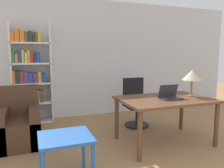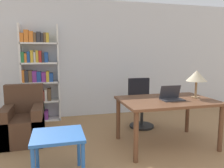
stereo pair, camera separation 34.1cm
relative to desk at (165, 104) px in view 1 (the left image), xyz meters
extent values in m
cube|color=silver|center=(-0.79, 2.06, 0.69)|extent=(8.00, 0.06, 2.70)
cube|color=brown|center=(0.00, 0.00, 0.07)|extent=(1.48, 0.98, 0.04)
cylinder|color=brown|center=(-0.68, -0.43, -0.30)|extent=(0.07, 0.07, 0.71)
cylinder|color=brown|center=(0.68, -0.43, -0.30)|extent=(0.07, 0.07, 0.71)
cylinder|color=brown|center=(-0.68, 0.43, -0.30)|extent=(0.07, 0.07, 0.71)
cylinder|color=brown|center=(0.68, 0.43, -0.30)|extent=(0.07, 0.07, 0.71)
cube|color=#2D2D33|center=(0.05, -0.08, 0.10)|extent=(0.34, 0.22, 0.02)
cube|color=#2D2D33|center=(0.05, 0.00, 0.21)|extent=(0.34, 0.07, 0.21)
cube|color=#19233D|center=(0.05, 0.00, 0.22)|extent=(0.31, 0.06, 0.18)
cylinder|color=olive|center=(0.53, 0.01, 0.10)|extent=(0.14, 0.14, 0.01)
cylinder|color=olive|center=(0.53, 0.01, 0.24)|extent=(0.04, 0.04, 0.26)
cone|color=#C6B793|center=(0.53, 0.01, 0.46)|extent=(0.33, 0.33, 0.17)
cylinder|color=black|center=(-0.04, 0.91, -0.64)|extent=(0.49, 0.49, 0.04)
cylinder|color=#262626|center=(-0.04, 0.91, -0.44)|extent=(0.06, 0.06, 0.36)
cube|color=black|center=(-0.04, 0.91, -0.21)|extent=(0.46, 0.46, 0.10)
cube|color=black|center=(-0.04, 1.10, 0.08)|extent=(0.44, 0.08, 0.48)
cube|color=#2356A3|center=(-1.70, -0.56, -0.13)|extent=(0.59, 0.54, 0.04)
cylinder|color=#2356A3|center=(-1.44, -0.80, -0.40)|extent=(0.04, 0.04, 0.51)
cylinder|color=#2356A3|center=(-1.96, -0.32, -0.40)|extent=(0.04, 0.04, 0.51)
cylinder|color=#2356A3|center=(-1.44, -0.32, -0.40)|extent=(0.04, 0.04, 0.51)
cube|color=#472D1E|center=(-2.25, 0.71, -0.44)|extent=(0.64, 0.74, 0.43)
cube|color=#472D1E|center=(-2.25, 1.00, 0.03)|extent=(0.64, 0.16, 0.51)
cube|color=#472D1E|center=(-2.49, 0.71, -0.35)|extent=(0.16, 0.74, 0.61)
cube|color=#472D1E|center=(-2.01, 0.71, -0.35)|extent=(0.16, 0.74, 0.61)
cube|color=white|center=(-2.40, 1.87, 0.38)|extent=(0.04, 0.28, 2.09)
cube|color=white|center=(-1.63, 1.87, 0.38)|extent=(0.04, 0.28, 2.09)
cube|color=white|center=(-2.02, 1.87, -0.64)|extent=(0.77, 0.28, 0.04)
cube|color=#333338|center=(-2.36, 1.87, -0.53)|extent=(0.05, 0.24, 0.20)
cube|color=gold|center=(-2.29, 1.87, -0.52)|extent=(0.08, 0.24, 0.21)
cube|color=#7F338C|center=(-2.22, 1.87, -0.50)|extent=(0.04, 0.24, 0.24)
cube|color=#333338|center=(-2.17, 1.87, -0.53)|extent=(0.05, 0.24, 0.18)
cube|color=#2D7F47|center=(-2.10, 1.87, -0.53)|extent=(0.07, 0.24, 0.19)
cube|color=#2D7F47|center=(-2.01, 1.87, -0.50)|extent=(0.08, 0.24, 0.25)
cube|color=#7F338C|center=(-1.93, 1.87, -0.53)|extent=(0.08, 0.24, 0.19)
cube|color=white|center=(-2.02, 1.87, -0.22)|extent=(0.77, 0.28, 0.04)
cube|color=#333338|center=(-2.36, 1.87, -0.11)|extent=(0.05, 0.24, 0.19)
cube|color=silver|center=(-2.31, 1.87, -0.11)|extent=(0.05, 0.24, 0.19)
cube|color=gold|center=(-2.23, 1.87, -0.08)|extent=(0.09, 0.24, 0.25)
cube|color=#B72D28|center=(-2.15, 1.87, -0.11)|extent=(0.08, 0.24, 0.19)
cube|color=#B72D28|center=(-2.07, 1.87, -0.11)|extent=(0.06, 0.24, 0.19)
cube|color=#B72D28|center=(-1.99, 1.87, -0.11)|extent=(0.08, 0.24, 0.20)
cube|color=silver|center=(-1.92, 1.87, -0.08)|extent=(0.05, 0.24, 0.25)
cube|color=brown|center=(-1.85, 1.87, -0.08)|extent=(0.07, 0.24, 0.26)
cube|color=white|center=(-2.02, 1.87, 0.19)|extent=(0.77, 0.28, 0.04)
cube|color=orange|center=(-2.36, 1.87, 0.34)|extent=(0.05, 0.24, 0.26)
cube|color=#333338|center=(-2.29, 1.87, 0.33)|extent=(0.07, 0.24, 0.25)
cube|color=brown|center=(-2.22, 1.87, 0.34)|extent=(0.07, 0.24, 0.25)
cube|color=#7F338C|center=(-2.14, 1.87, 0.33)|extent=(0.08, 0.24, 0.23)
cube|color=#234C99|center=(-2.05, 1.87, 0.32)|extent=(0.09, 0.24, 0.21)
cube|color=#7F338C|center=(-1.95, 1.87, 0.31)|extent=(0.09, 0.24, 0.20)
cube|color=gold|center=(-1.87, 1.87, 0.32)|extent=(0.06, 0.24, 0.22)
cube|color=#234C99|center=(-1.79, 1.87, 0.30)|extent=(0.08, 0.24, 0.18)
cube|color=white|center=(-2.02, 1.87, 0.61)|extent=(0.77, 0.28, 0.04)
cube|color=#2D7F47|center=(-2.35, 1.87, 0.74)|extent=(0.06, 0.24, 0.22)
cube|color=orange|center=(-2.29, 1.87, 0.72)|extent=(0.05, 0.24, 0.19)
cube|color=#234C99|center=(-2.23, 1.87, 0.74)|extent=(0.06, 0.24, 0.23)
cube|color=gold|center=(-2.17, 1.87, 0.76)|extent=(0.06, 0.24, 0.26)
cube|color=silver|center=(-2.11, 1.87, 0.74)|extent=(0.04, 0.24, 0.22)
cube|color=gold|center=(-2.06, 1.87, 0.75)|extent=(0.05, 0.24, 0.25)
cube|color=#B72D28|center=(-2.00, 1.87, 0.75)|extent=(0.06, 0.24, 0.25)
cube|color=#333338|center=(-1.94, 1.87, 0.73)|extent=(0.05, 0.24, 0.20)
cube|color=#234C99|center=(-1.88, 1.87, 0.74)|extent=(0.07, 0.24, 0.22)
cube|color=white|center=(-2.02, 1.87, 1.03)|extent=(0.77, 0.28, 0.04)
cube|color=orange|center=(-2.35, 1.87, 1.14)|extent=(0.07, 0.24, 0.19)
cube|color=orange|center=(-2.26, 1.87, 1.17)|extent=(0.09, 0.24, 0.25)
cube|color=orange|center=(-2.17, 1.87, 1.16)|extent=(0.09, 0.24, 0.22)
cube|color=brown|center=(-2.09, 1.87, 1.14)|extent=(0.05, 0.24, 0.20)
cube|color=#333338|center=(-2.02, 1.87, 1.15)|extent=(0.08, 0.24, 0.22)
cube|color=#333338|center=(-1.95, 1.87, 1.14)|extent=(0.04, 0.24, 0.19)
cube|color=brown|center=(-1.90, 1.87, 1.15)|extent=(0.05, 0.24, 0.21)
cube|color=gold|center=(-1.84, 1.87, 1.15)|extent=(0.06, 0.24, 0.20)
camera|label=1|loc=(-2.02, -2.97, 0.82)|focal=35.00mm
camera|label=2|loc=(-1.70, -3.07, 0.82)|focal=35.00mm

